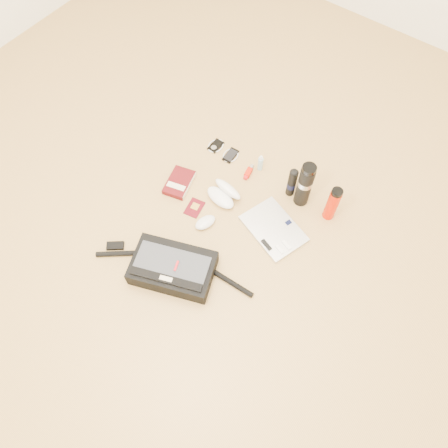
{
  "coord_description": "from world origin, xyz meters",
  "views": [
    {
      "loc": [
        0.64,
        -0.8,
        1.96
      ],
      "look_at": [
        0.01,
        0.05,
        0.06
      ],
      "focal_mm": 35.0,
      "sensor_mm": 36.0,
      "label": 1
    }
  ],
  "objects_px": {
    "laptop": "(273,229)",
    "thermos_black": "(305,185)",
    "messenger_bag": "(172,268)",
    "thermos_red": "(332,204)",
    "book": "(179,183)"
  },
  "relations": [
    {
      "from": "book",
      "to": "thermos_black",
      "type": "xyz_separation_m",
      "value": [
        0.58,
        0.3,
        0.13
      ]
    },
    {
      "from": "messenger_bag",
      "to": "thermos_red",
      "type": "bearing_deg",
      "value": 37.72
    },
    {
      "from": "messenger_bag",
      "to": "thermos_red",
      "type": "distance_m",
      "value": 0.85
    },
    {
      "from": "laptop",
      "to": "thermos_red",
      "type": "bearing_deg",
      "value": 72.21
    },
    {
      "from": "messenger_bag",
      "to": "book",
      "type": "distance_m",
      "value": 0.51
    },
    {
      "from": "thermos_red",
      "to": "book",
      "type": "bearing_deg",
      "value": -157.46
    },
    {
      "from": "messenger_bag",
      "to": "thermos_black",
      "type": "height_order",
      "value": "thermos_black"
    },
    {
      "from": "laptop",
      "to": "book",
      "type": "relative_size",
      "value": 1.75
    },
    {
      "from": "thermos_black",
      "to": "thermos_red",
      "type": "xyz_separation_m",
      "value": [
        0.16,
        0.01,
        -0.03
      ]
    },
    {
      "from": "messenger_bag",
      "to": "thermos_black",
      "type": "relative_size",
      "value": 2.56
    },
    {
      "from": "book",
      "to": "thermos_black",
      "type": "relative_size",
      "value": 0.71
    },
    {
      "from": "laptop",
      "to": "thermos_black",
      "type": "relative_size",
      "value": 1.25
    },
    {
      "from": "book",
      "to": "laptop",
      "type": "bearing_deg",
      "value": -8.44
    },
    {
      "from": "messenger_bag",
      "to": "book",
      "type": "height_order",
      "value": "messenger_bag"
    },
    {
      "from": "messenger_bag",
      "to": "book",
      "type": "relative_size",
      "value": 3.59
    }
  ]
}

